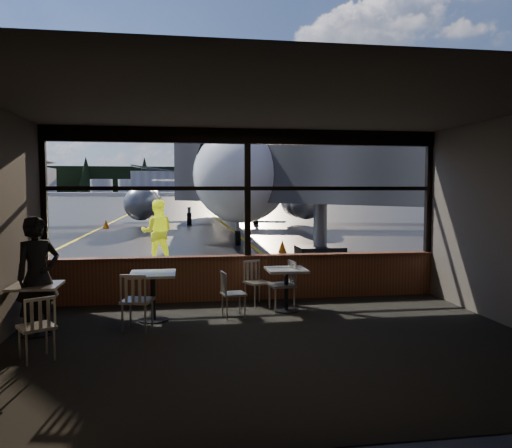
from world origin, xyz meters
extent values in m
plane|color=black|center=(0.00, 120.00, 0.00)|extent=(520.00, 520.00, 0.00)
cube|color=black|center=(0.00, -3.00, 0.01)|extent=(8.00, 6.00, 0.01)
cube|color=#38332D|center=(0.00, -3.00, 3.50)|extent=(8.00, 6.00, 0.04)
cube|color=#473F39|center=(0.00, -6.00, 1.75)|extent=(8.00, 0.04, 3.50)
cube|color=#522918|center=(0.00, 0.00, 0.45)|extent=(8.00, 0.28, 0.90)
cube|color=black|center=(0.00, 0.00, 3.35)|extent=(8.00, 0.18, 0.30)
cube|color=black|center=(-3.95, 0.00, 2.20)|extent=(0.12, 0.12, 2.60)
cube|color=black|center=(0.00, 0.00, 2.20)|extent=(0.12, 0.12, 2.60)
cube|color=black|center=(3.95, 0.00, 2.20)|extent=(0.12, 0.12, 2.60)
cube|color=black|center=(0.00, 0.00, 2.30)|extent=(8.00, 0.10, 0.08)
imported|color=black|center=(-3.55, -2.01, 0.94)|extent=(0.81, 0.77, 1.87)
imported|color=#BFF219|center=(-2.05, 5.20, 0.98)|extent=(0.97, 0.76, 1.97)
cone|color=orange|center=(2.29, 7.49, 0.22)|extent=(0.32, 0.32, 0.44)
cone|color=#E14407|center=(-5.65, 20.05, 0.25)|extent=(0.37, 0.37, 0.51)
cylinder|color=silver|center=(-30.00, 182.00, 3.00)|extent=(8.00, 8.00, 6.00)
cylinder|color=silver|center=(-20.00, 182.00, 3.00)|extent=(8.00, 8.00, 6.00)
cylinder|color=silver|center=(-10.00, 182.00, 3.00)|extent=(8.00, 8.00, 6.00)
cube|color=black|center=(0.00, 210.00, 6.00)|extent=(360.00, 3.00, 12.00)
camera|label=1|loc=(-1.37, -10.09, 2.28)|focal=35.00mm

